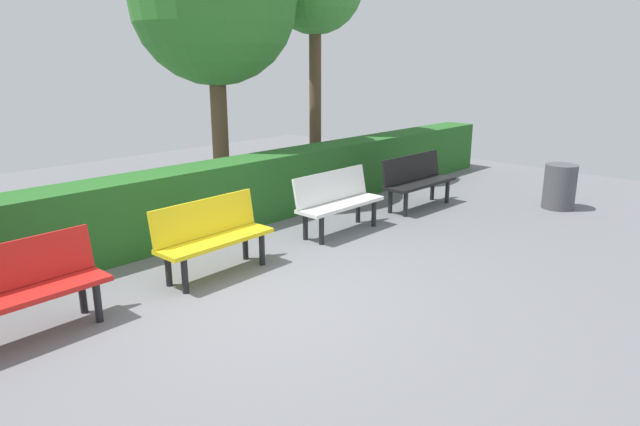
% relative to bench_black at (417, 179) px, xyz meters
% --- Properties ---
extents(ground_plane, '(17.68, 17.68, 0.00)m').
position_rel_bench_black_xyz_m(ground_plane, '(4.07, 0.86, -0.48)').
color(ground_plane, slate).
extents(bench_black, '(1.50, 0.49, 0.86)m').
position_rel_bench_black_xyz_m(bench_black, '(0.00, 0.00, 0.00)').
color(bench_black, black).
rests_on(bench_black, ground_plane).
extents(bench_white, '(1.44, 0.47, 0.86)m').
position_rel_bench_black_xyz_m(bench_white, '(1.92, -0.05, -0.00)').
color(bench_white, white).
rests_on(bench_white, ground_plane).
extents(bench_yellow, '(1.43, 0.50, 0.86)m').
position_rel_bench_black_xyz_m(bench_yellow, '(4.09, -0.03, -0.00)').
color(bench_yellow, yellow).
rests_on(bench_yellow, ground_plane).
extents(bench_red, '(1.59, 0.51, 0.86)m').
position_rel_bench_black_xyz_m(bench_red, '(6.22, -0.02, 0.00)').
color(bench_red, red).
rests_on(bench_red, ground_plane).
extents(hedge_row, '(13.68, 0.63, 0.98)m').
position_rel_bench_black_xyz_m(hedge_row, '(3.12, -1.35, 0.01)').
color(hedge_row, '#266023').
rests_on(hedge_row, ground_plane).
extents(tree_mid, '(2.72, 2.72, 4.66)m').
position_rel_bench_black_xyz_m(tree_mid, '(1.77, -2.92, 2.80)').
color(tree_mid, brown).
rests_on(tree_mid, ground_plane).
extents(trash_bin, '(0.51, 0.51, 0.73)m').
position_rel_bench_black_xyz_m(trash_bin, '(-1.55, 1.76, -0.12)').
color(trash_bin, '#4C4C51').
rests_on(trash_bin, ground_plane).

